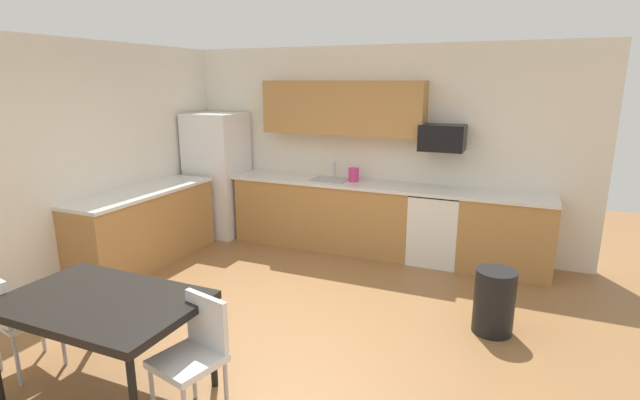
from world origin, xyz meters
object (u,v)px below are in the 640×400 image
Objects in this scene: microwave at (442,138)px; chair_near_table at (195,349)px; kettle at (354,175)px; refrigerator at (218,174)px; oven_range at (436,227)px; chair_far_side at (15,313)px; trash_bin at (494,302)px; dining_table at (101,307)px.

microwave is 3.96m from chair_near_table.
refrigerator is at bearing -176.44° from kettle.
oven_range is 1.12m from microwave.
trash_bin is (3.37, 2.13, -0.20)m from chair_far_side.
oven_range reaches higher than trash_bin.
trash_bin is (1.77, 1.99, -0.20)m from chair_near_table.
dining_table is at bearing 4.00° from chair_far_side.
refrigerator is 3.29m from microwave.
oven_range is at bearing 55.69° from chair_far_side.
chair_far_side is at bearing -124.31° from oven_range.
oven_range reaches higher than chair_far_side.
microwave is at bearing 65.90° from dining_table.
chair_far_side is 4.25× the size of kettle.
chair_near_table is at bearing -104.85° from oven_range.
dining_table is 0.88m from chair_far_side.
kettle is (1.42, 3.78, 0.52)m from chair_far_side.
microwave is at bearing 115.81° from trash_bin.
oven_range reaches higher than dining_table.
trash_bin is (4.03, -1.52, -0.60)m from refrigerator.
refrigerator is 2.11× the size of chair_near_table.
microwave is 0.64× the size of chair_near_table.
trash_bin is 2.65m from kettle.
kettle is at bearing 81.41° from dining_table.
refrigerator reaches higher than chair_far_side.
oven_range is (3.21, 0.08, -0.44)m from refrigerator.
chair_far_side is (0.67, -3.65, -0.39)m from refrigerator.
microwave is 4.72m from chair_far_side.
chair_far_side is 1.42× the size of trash_bin.
oven_range is 3.71m from chair_near_table.
chair_far_side is at bearing -123.61° from microwave.
oven_range is 1.80m from trash_bin.
chair_near_table is at bearing -87.29° from kettle.
refrigerator is 1.97× the size of oven_range.
microwave is (0.00, 0.10, 1.11)m from oven_range.
kettle is at bearing 92.71° from chair_near_table.
oven_range is at bearing -90.00° from microwave.
microwave is 2.70× the size of kettle.
oven_range is at bearing 117.20° from trash_bin.
refrigerator reaches higher than microwave.
refrigerator is at bearing 122.76° from chair_near_table.
trash_bin is at bearing -40.26° from kettle.
kettle reaches higher than chair_near_table.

